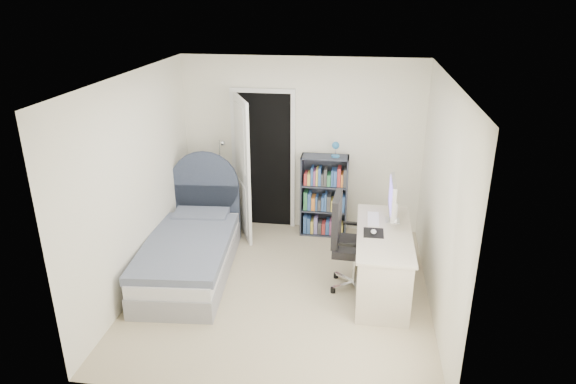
# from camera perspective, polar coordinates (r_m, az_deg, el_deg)

# --- Properties ---
(room_shell) EXTENTS (3.50, 3.70, 2.60)m
(room_shell) POSITION_cam_1_polar(r_m,az_deg,el_deg) (5.65, -0.64, -0.01)
(room_shell) COLOR tan
(room_shell) RESTS_ON ground
(door) EXTENTS (0.92, 0.76, 2.06)m
(door) POSITION_cam_1_polar(r_m,az_deg,el_deg) (7.26, -4.24, 3.14)
(door) COLOR black
(door) RESTS_ON ground
(bed) EXTENTS (1.15, 2.16, 1.29)m
(bed) POSITION_cam_1_polar(r_m,az_deg,el_deg) (6.57, -10.72, -6.34)
(bed) COLOR gray
(bed) RESTS_ON ground
(nightstand) EXTENTS (0.44, 0.44, 0.64)m
(nightstand) POSITION_cam_1_polar(r_m,az_deg,el_deg) (7.67, -8.53, -0.91)
(nightstand) COLOR tan
(nightstand) RESTS_ON ground
(floor_lamp) EXTENTS (0.19, 0.19, 1.35)m
(floor_lamp) POSITION_cam_1_polar(r_m,az_deg,el_deg) (7.60, -7.26, -0.01)
(floor_lamp) COLOR silver
(floor_lamp) RESTS_ON ground
(bookcase) EXTENTS (0.66, 0.28, 1.40)m
(bookcase) POSITION_cam_1_polar(r_m,az_deg,el_deg) (7.33, 4.07, -0.71)
(bookcase) COLOR #333846
(bookcase) RESTS_ON ground
(desk) EXTENTS (0.62, 1.55, 1.27)m
(desk) POSITION_cam_1_polar(r_m,az_deg,el_deg) (6.13, 10.47, -7.17)
(desk) COLOR beige
(desk) RESTS_ON ground
(office_chair) EXTENTS (0.60, 0.62, 1.17)m
(office_chair) POSITION_cam_1_polar(r_m,az_deg,el_deg) (6.01, 6.69, -5.13)
(office_chair) COLOR silver
(office_chair) RESTS_ON ground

